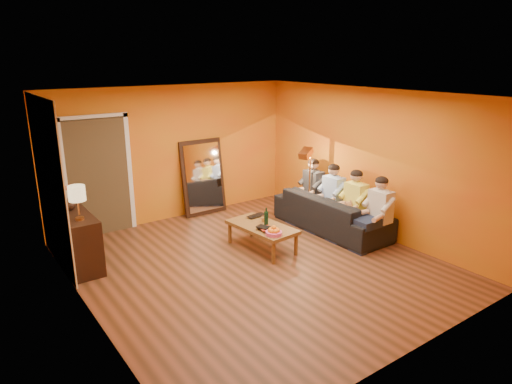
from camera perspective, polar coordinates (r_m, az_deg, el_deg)
room_shell at (r=7.01m, az=-1.71°, el=1.62°), size 5.00×5.50×2.60m
white_accent at (r=7.35m, az=-24.38°, el=0.82°), size 0.02×1.90×2.58m
doorway_recess at (r=8.65m, az=-19.33°, el=1.88°), size 1.06×0.30×2.10m
door_jamb_left at (r=8.40m, az=-22.79°, el=1.09°), size 0.08×0.06×2.20m
door_jamb_right at (r=8.70m, az=-15.52°, el=2.31°), size 0.08×0.06×2.20m
door_header at (r=8.34m, az=-19.79°, el=8.83°), size 1.22×0.06×0.08m
mirror_frame at (r=9.29m, az=-6.66°, el=1.86°), size 0.92×0.27×1.51m
mirror_glass at (r=9.26m, az=-6.54°, el=1.81°), size 0.78×0.21×1.35m
sideboard at (r=7.48m, az=-21.42°, el=-5.67°), size 0.44×1.18×0.85m
table_lamp at (r=6.98m, az=-21.37°, el=-1.29°), size 0.24×0.24×0.51m
sofa at (r=8.55m, az=9.40°, el=-2.55°), size 2.31×0.90×0.67m
coffee_table at (r=7.66m, az=0.74°, el=-5.65°), size 0.74×1.27×0.42m
floor_lamp at (r=8.79m, az=6.70°, el=0.71°), size 0.37×0.34×1.44m
dog at (r=8.14m, az=12.01°, el=-3.55°), size 0.40×0.61×0.71m
person_far_left at (r=7.93m, az=15.25°, el=-2.39°), size 0.70×0.44×1.22m
person_mid_left at (r=8.26m, az=12.32°, el=-1.40°), size 0.70×0.44×1.22m
person_mid_right at (r=8.62m, az=9.64°, el=-0.49°), size 0.70×0.44×1.22m
person_far_right at (r=9.00m, az=7.17°, el=0.35°), size 0.70×0.44×1.22m
fruit_bowl at (r=7.16m, az=2.24°, el=-4.79°), size 0.26×0.26×0.16m
wine_bottle at (r=7.52m, az=1.29°, el=-3.11°), size 0.07×0.07×0.31m
tumbler at (r=7.72m, az=0.94°, el=-3.46°), size 0.11×0.11×0.08m
laptop at (r=7.94m, az=0.30°, el=-3.09°), size 0.38×0.27×0.03m
book_lower at (r=7.33m, az=0.54°, el=-4.84°), size 0.21×0.27×0.02m
book_mid at (r=7.33m, az=0.56°, el=-4.65°), size 0.23×0.28×0.02m
book_upper at (r=7.31m, az=0.59°, el=-4.58°), size 0.22×0.25×0.02m
vase at (r=7.54m, az=-22.33°, el=-1.38°), size 0.18×0.18×0.19m
flowers at (r=7.48m, az=-22.51°, el=0.22°), size 0.17×0.17×0.39m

